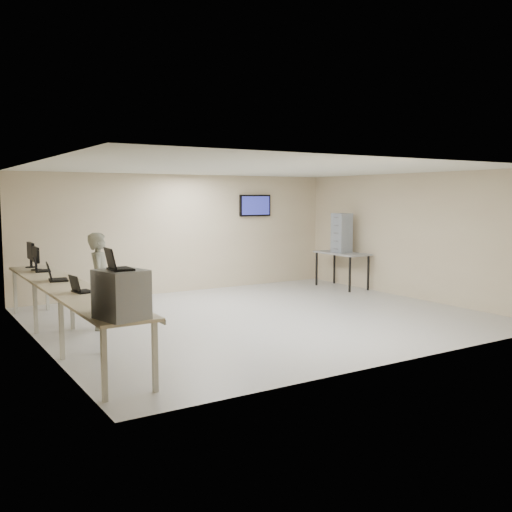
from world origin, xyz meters
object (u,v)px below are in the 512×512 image
equipment_box (121,294)px  soldier (100,281)px  workbench (67,291)px  side_table (342,255)px

equipment_box → soldier: (0.79, 3.43, -0.34)m
workbench → side_table: 7.43m
workbench → equipment_box: 2.77m
workbench → soldier: soldier is taller
equipment_box → side_table: (7.25, 4.65, -0.36)m
soldier → side_table: soldier is taller
workbench → side_table: size_ratio=4.05×
equipment_box → soldier: bearing=63.9°
side_table → soldier: bearing=-169.4°
equipment_box → soldier: soldier is taller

